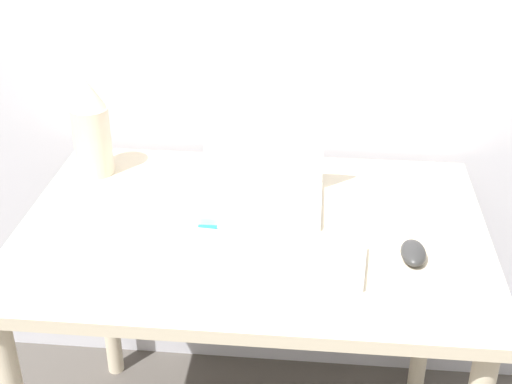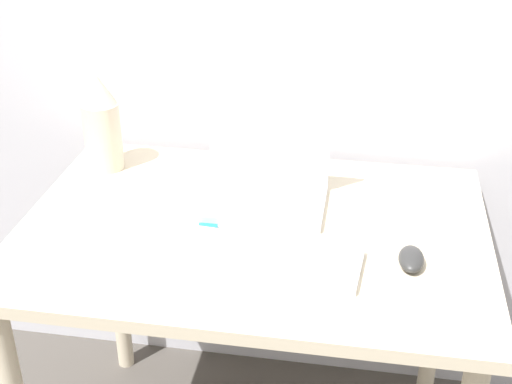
{
  "view_description": "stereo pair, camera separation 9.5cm",
  "coord_description": "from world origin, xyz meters",
  "px_view_note": "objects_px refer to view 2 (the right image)",
  "views": [
    {
      "loc": [
        0.14,
        -1.01,
        1.61
      ],
      "look_at": [
        0.01,
        0.35,
        0.87
      ],
      "focal_mm": 50.0,
      "sensor_mm": 36.0,
      "label": 1
    },
    {
      "loc": [
        0.24,
        -0.99,
        1.61
      ],
      "look_at": [
        0.01,
        0.35,
        0.87
      ],
      "focal_mm": 50.0,
      "sensor_mm": 36.0,
      "label": 2
    }
  ],
  "objects_px": {
    "vase": "(102,124)",
    "keyboard": "(248,255)",
    "laptop": "(265,182)",
    "mouse": "(411,259)",
    "mp3_player": "(206,230)"
  },
  "relations": [
    {
      "from": "mouse",
      "to": "mp3_player",
      "type": "bearing_deg",
      "value": 172.89
    },
    {
      "from": "laptop",
      "to": "mp3_player",
      "type": "relative_size",
      "value": 5.96
    },
    {
      "from": "mouse",
      "to": "vase",
      "type": "bearing_deg",
      "value": 157.22
    },
    {
      "from": "laptop",
      "to": "mouse",
      "type": "distance_m",
      "value": 0.41
    },
    {
      "from": "laptop",
      "to": "vase",
      "type": "bearing_deg",
      "value": 166.54
    },
    {
      "from": "vase",
      "to": "mouse",
      "type": "bearing_deg",
      "value": -22.78
    },
    {
      "from": "mouse",
      "to": "mp3_player",
      "type": "relative_size",
      "value": 1.93
    },
    {
      "from": "vase",
      "to": "mp3_player",
      "type": "bearing_deg",
      "value": -39.26
    },
    {
      "from": "keyboard",
      "to": "laptop",
      "type": "bearing_deg",
      "value": 90.68
    },
    {
      "from": "mouse",
      "to": "vase",
      "type": "relative_size",
      "value": 0.37
    },
    {
      "from": "keyboard",
      "to": "vase",
      "type": "distance_m",
      "value": 0.59
    },
    {
      "from": "keyboard",
      "to": "mouse",
      "type": "relative_size",
      "value": 5.15
    },
    {
      "from": "mp3_player",
      "to": "keyboard",
      "type": "bearing_deg",
      "value": -39.21
    },
    {
      "from": "laptop",
      "to": "keyboard",
      "type": "bearing_deg",
      "value": -89.32
    },
    {
      "from": "vase",
      "to": "keyboard",
      "type": "bearing_deg",
      "value": -39.24
    }
  ]
}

